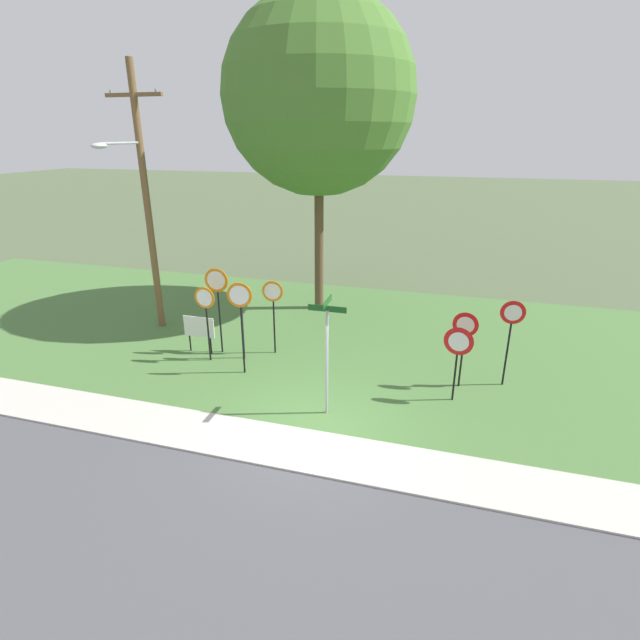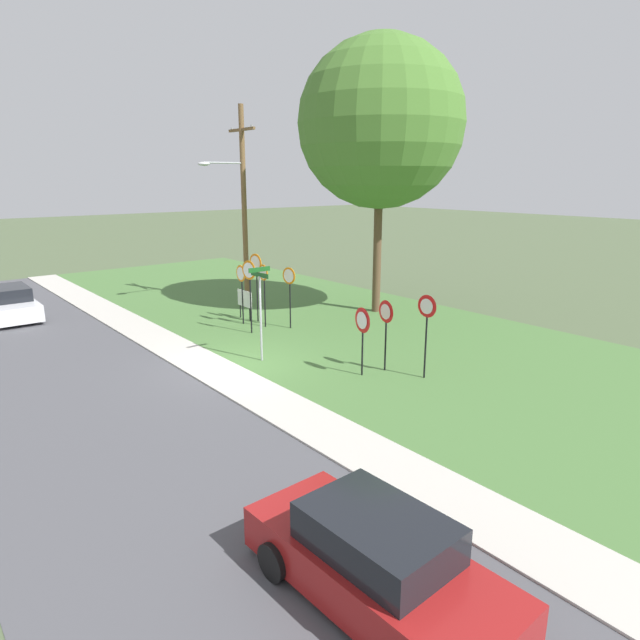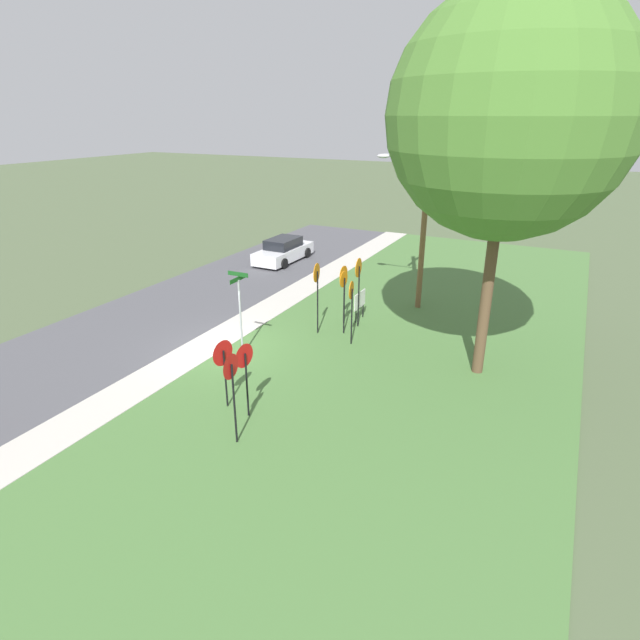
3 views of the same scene
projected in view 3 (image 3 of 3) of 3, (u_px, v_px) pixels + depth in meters
ground_plane at (225, 349)px, 19.14m from camera, size 160.00×160.00×0.00m
road_asphalt at (131, 327)px, 21.14m from camera, size 44.00×6.40×0.01m
sidewalk_strip at (208, 345)px, 19.46m from camera, size 44.00×1.60×0.06m
grass_median at (376, 384)px, 16.63m from camera, size 44.00×12.00×0.04m
stop_sign_near_left at (351, 299)px, 18.87m from camera, size 0.67×0.14×2.49m
stop_sign_near_right at (344, 289)px, 19.81m from camera, size 0.64×0.10×2.57m
stop_sign_far_left at (358, 277)px, 20.36m from camera, size 0.77×0.11×2.88m
stop_sign_far_center at (317, 283)px, 19.74m from camera, size 0.74×0.14×2.86m
stop_sign_far_right at (344, 282)px, 20.83m from camera, size 0.68×0.10×2.47m
yield_sign_near_left at (223, 358)px, 14.79m from camera, size 0.78×0.15×2.14m
yield_sign_near_right at (232, 378)px, 12.99m from camera, size 0.68×0.10×2.57m
yield_sign_far_left at (245, 363)px, 14.28m from camera, size 0.71×0.13×2.27m
street_name_post at (240, 307)px, 17.94m from camera, size 0.96×0.82×3.13m
utility_pole at (422, 197)px, 21.48m from camera, size 2.10×2.37×9.10m
notice_board at (360, 301)px, 21.48m from camera, size 1.10×0.05×1.25m
oak_tree_left at (510, 116)px, 14.43m from camera, size 7.04×7.04×11.61m
parked_hatchback_near at (283, 251)px, 30.37m from camera, size 4.44×1.93×1.39m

